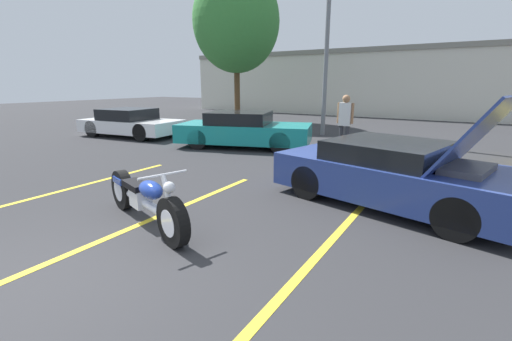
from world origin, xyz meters
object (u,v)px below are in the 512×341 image
at_px(parked_car_left_row, 131,123).
at_px(spectator_by_show_car, 345,119).
at_px(motorcycle, 144,200).
at_px(show_car_hood_open, 395,173).
at_px(tree_background, 236,22).
at_px(parked_car_mid_row, 243,130).
at_px(light_pole, 330,13).

relative_size(parked_car_left_row, spectator_by_show_car, 2.41).
height_order(motorcycle, parked_car_left_row, parked_car_left_row).
height_order(show_car_hood_open, spectator_by_show_car, show_car_hood_open).
bearing_deg(spectator_by_show_car, show_car_hood_open, -61.27).
height_order(parked_car_left_row, spectator_by_show_car, spectator_by_show_car).
height_order(tree_background, spectator_by_show_car, tree_background).
distance_m(parked_car_left_row, spectator_by_show_car, 8.84).
bearing_deg(spectator_by_show_car, parked_car_left_row, -173.14).
relative_size(tree_background, parked_car_left_row, 1.85).
xyz_separation_m(parked_car_mid_row, parked_car_left_row, (-5.41, -0.40, -0.04)).
xyz_separation_m(motorcycle, parked_car_mid_row, (-2.48, 6.50, 0.17)).
relative_size(show_car_hood_open, parked_car_mid_row, 0.91).
bearing_deg(parked_car_mid_row, tree_background, 108.05).
xyz_separation_m(tree_background, spectator_by_show_car, (8.19, -5.97, -4.32)).
xyz_separation_m(motorcycle, parked_car_left_row, (-7.89, 6.10, 0.14)).
distance_m(motorcycle, parked_car_left_row, 9.97).
height_order(light_pole, parked_car_mid_row, light_pole).
bearing_deg(spectator_by_show_car, tree_background, 143.90).
height_order(parked_car_mid_row, spectator_by_show_car, spectator_by_show_car).
bearing_deg(light_pole, motorcycle, -84.18).
height_order(motorcycle, parked_car_mid_row, parked_car_mid_row).
bearing_deg(spectator_by_show_car, light_pole, 119.17).
xyz_separation_m(motorcycle, show_car_hood_open, (3.12, 3.05, 0.17)).
distance_m(tree_background, show_car_hood_open, 15.29).
bearing_deg(light_pole, parked_car_mid_row, -108.59).
bearing_deg(parked_car_left_row, light_pole, 27.01).
height_order(tree_background, parked_car_mid_row, tree_background).
xyz_separation_m(light_pole, parked_car_left_row, (-6.81, -4.55, -4.32)).
relative_size(light_pole, spectator_by_show_car, 4.91).
height_order(show_car_hood_open, parked_car_left_row, show_car_hood_open).
height_order(parked_car_mid_row, parked_car_left_row, parked_car_mid_row).
height_order(light_pole, tree_background, light_pole).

